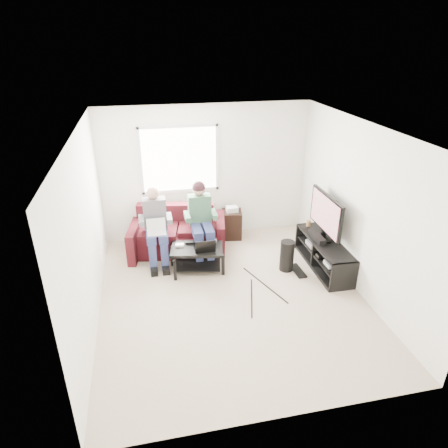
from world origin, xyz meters
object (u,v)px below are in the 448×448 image
Objects in this scene: coffee_table at (197,254)px; end_table at (232,224)px; sofa at (178,235)px; tv at (326,215)px; subwoofer at (287,256)px; tv_stand at (324,256)px.

coffee_table is 1.45× the size of end_table.
sofa is 1.73× the size of tv.
coffee_table is 1.76× the size of subwoofer.
sofa is 2.68m from tv_stand.
sofa is at bearing 154.58° from tv_stand.
tv is at bearing -46.00° from end_table.
sofa is 2.71m from tv.
end_table is (-1.31, 1.35, -0.67)m from tv.
coffee_table is 1.40m from end_table.
tv is (2.17, -0.25, 0.65)m from coffee_table.
tv is at bearing 91.47° from tv_stand.
sofa reaches higher than end_table.
coffee_table is 2.28m from tv.
sofa is 1.15m from end_table.
end_table is at bearing 51.89° from coffee_table.
sofa reaches higher than subwoofer.
sofa is at bearing 156.52° from tv.
coffee_table is at bearing 168.70° from subwoofer.
tv is 2.00m from end_table.
tv is 1.66× the size of end_table.
tv_stand is 1.96m from end_table.
end_table is (0.87, 1.10, -0.02)m from coffee_table.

